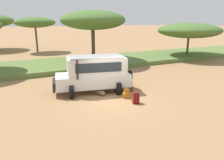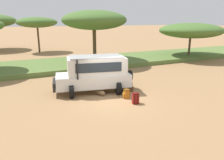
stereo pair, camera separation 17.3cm
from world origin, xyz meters
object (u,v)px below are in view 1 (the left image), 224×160
Objects in this scene: backpack_beside_front_wheel at (122,86)px; acacia_tree_centre_back at (35,22)px; acacia_tree_right_mid at (93,20)px; safari_vehicle at (95,73)px; backpack_near_rear_wheel at (136,98)px; backpack_outermost at (130,87)px; duffel_bag_low_black_case at (100,92)px; backpack_cluster_center at (127,94)px; acacia_tree_far_right at (189,30)px.

acacia_tree_centre_back reaches higher than backpack_beside_front_wheel.
acacia_tree_right_mid is (4.41, -11.86, 0.34)m from acacia_tree_centre_back.
acacia_tree_centre_back is at bearing 92.20° from safari_vehicle.
safari_vehicle reaches higher than backpack_near_rear_wheel.
acacia_tree_right_mid reaches higher than backpack_outermost.
acacia_tree_centre_back is at bearing 96.91° from backpack_beside_front_wheel.
backpack_outermost is 0.65× the size of duffel_bag_low_black_case.
backpack_outermost is (0.88, 1.05, 0.00)m from backpack_cluster_center.
backpack_beside_front_wheel is 2.62m from backpack_near_rear_wheel.
acacia_tree_centre_back is (-0.84, 22.06, 4.20)m from duffel_bag_low_black_case.
acacia_tree_centre_back reaches higher than backpack_near_rear_wheel.
backpack_beside_front_wheel reaches higher than backpack_outermost.
backpack_near_rear_wheel is (0.02, -1.03, 0.04)m from backpack_cluster_center.
acacia_tree_far_right is (14.01, 10.24, 3.16)m from backpack_near_rear_wheel.
backpack_near_rear_wheel is 0.74× the size of duffel_bag_low_black_case.
acacia_tree_centre_back is 12.66m from acacia_tree_right_mid.
acacia_tree_right_mid reaches higher than acacia_tree_far_right.
backpack_near_rear_wheel is 2.65m from duffel_bag_low_black_case.
backpack_near_rear_wheel reaches higher than duffel_bag_low_black_case.
backpack_cluster_center is 0.87× the size of backpack_near_rear_wheel.
acacia_tree_far_right reaches higher than backpack_outermost.
acacia_tree_right_mid is at bearing 169.04° from acacia_tree_far_right.
acacia_tree_right_mid is (2.31, 11.47, 4.42)m from backpack_cluster_center.
duffel_bag_low_black_case is (-1.29, 2.31, -0.16)m from backpack_near_rear_wheel.
acacia_tree_far_right is at bearing 33.25° from backpack_cluster_center.
safari_vehicle is at bearing -155.15° from acacia_tree_far_right.
backpack_cluster_center is 0.10× the size of acacia_tree_centre_back.
acacia_tree_right_mid is (2.29, 12.51, 4.38)m from backpack_near_rear_wheel.
duffel_bag_low_black_case is 11.72m from acacia_tree_right_mid.
acacia_tree_far_right is at bearing -41.20° from acacia_tree_centre_back.
duffel_bag_low_black_case is at bearing -152.61° from acacia_tree_far_right.
backpack_outermost is at bearing -5.90° from duffel_bag_low_black_case.
acacia_tree_far_right reaches higher than backpack_near_rear_wheel.
backpack_beside_front_wheel is 1.83m from duffel_bag_low_black_case.
backpack_beside_front_wheel is 0.08× the size of acacia_tree_far_right.
backpack_near_rear_wheel is at bearing -88.68° from backpack_cluster_center.
backpack_cluster_center is at bearing -146.75° from acacia_tree_far_right.
backpack_near_rear_wheel is (1.31, -3.14, -0.97)m from safari_vehicle.
safari_vehicle is 9.58× the size of backpack_cluster_center.
acacia_tree_right_mid is at bearing -69.58° from acacia_tree_centre_back.
acacia_tree_far_right is (13.16, 8.15, 3.19)m from backpack_outermost.
backpack_outermost is (0.34, -0.48, -0.01)m from backpack_beside_front_wheel.
backpack_beside_front_wheel is at bearing 78.60° from backpack_near_rear_wheel.
duffel_bag_low_black_case is 0.15× the size of acacia_tree_centre_back.
backpack_near_rear_wheel is 2.25m from backpack_outermost.
backpack_cluster_center is 0.64× the size of duffel_bag_low_black_case.
acacia_tree_centre_back reaches higher than backpack_cluster_center.
acacia_tree_right_mid reaches higher than duffel_bag_low_black_case.
safari_vehicle is at bearing 121.46° from backpack_cluster_center.
backpack_outermost is 22.85m from acacia_tree_centre_back.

